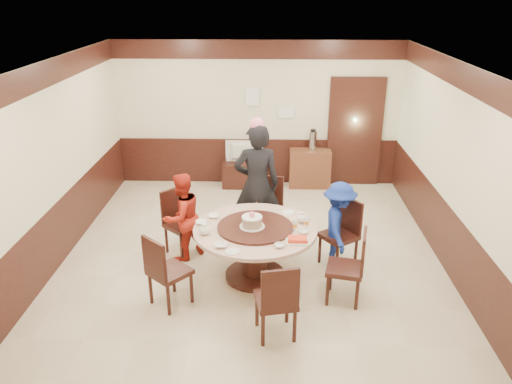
{
  "coord_description": "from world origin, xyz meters",
  "views": [
    {
      "loc": [
        0.26,
        -6.53,
        3.71
      ],
      "look_at": [
        0.07,
        -0.23,
        1.1
      ],
      "focal_mm": 35.0,
      "sensor_mm": 36.0,
      "label": 1
    }
  ],
  "objects_px": {
    "birthday_cake": "(252,221)",
    "thermos": "(313,141)",
    "banquet_table": "(255,242)",
    "person_standing": "(257,185)",
    "television": "(244,152)",
    "side_cabinet": "(310,168)",
    "person_red": "(182,217)",
    "person_blue": "(339,225)",
    "shrimp_platter": "(298,240)",
    "tv_stand": "(244,174)"
  },
  "relations": [
    {
      "from": "birthday_cake",
      "to": "television",
      "type": "distance_m",
      "value": 3.42
    },
    {
      "from": "thermos",
      "to": "television",
      "type": "bearing_deg",
      "value": -178.71
    },
    {
      "from": "thermos",
      "to": "banquet_table",
      "type": "bearing_deg",
      "value": -106.47
    },
    {
      "from": "side_cabinet",
      "to": "thermos",
      "type": "distance_m",
      "value": 0.57
    },
    {
      "from": "person_standing",
      "to": "shrimp_platter",
      "type": "relative_size",
      "value": 6.28
    },
    {
      "from": "banquet_table",
      "to": "birthday_cake",
      "type": "bearing_deg",
      "value": -149.0
    },
    {
      "from": "person_blue",
      "to": "thermos",
      "type": "height_order",
      "value": "person_blue"
    },
    {
      "from": "person_red",
      "to": "birthday_cake",
      "type": "xyz_separation_m",
      "value": [
        1.03,
        -0.55,
        0.21
      ]
    },
    {
      "from": "tv_stand",
      "to": "thermos",
      "type": "distance_m",
      "value": 1.5
    },
    {
      "from": "banquet_table",
      "to": "tv_stand",
      "type": "relative_size",
      "value": 1.93
    },
    {
      "from": "person_red",
      "to": "side_cabinet",
      "type": "xyz_separation_m",
      "value": [
        2.04,
        2.88,
        -0.28
      ]
    },
    {
      "from": "person_blue",
      "to": "television",
      "type": "height_order",
      "value": "person_blue"
    },
    {
      "from": "banquet_table",
      "to": "person_standing",
      "type": "bearing_deg",
      "value": 90.37
    },
    {
      "from": "banquet_table",
      "to": "shrimp_platter",
      "type": "xyz_separation_m",
      "value": [
        0.54,
        -0.38,
        0.24
      ]
    },
    {
      "from": "shrimp_platter",
      "to": "person_red",
      "type": "bearing_deg",
      "value": 150.71
    },
    {
      "from": "shrimp_platter",
      "to": "side_cabinet",
      "type": "relative_size",
      "value": 0.38
    },
    {
      "from": "thermos",
      "to": "shrimp_platter",
      "type": "bearing_deg",
      "value": -96.99
    },
    {
      "from": "person_standing",
      "to": "birthday_cake",
      "type": "bearing_deg",
      "value": 82.94
    },
    {
      "from": "person_red",
      "to": "thermos",
      "type": "bearing_deg",
      "value": -173.65
    },
    {
      "from": "person_blue",
      "to": "television",
      "type": "bearing_deg",
      "value": 28.53
    },
    {
      "from": "side_cabinet",
      "to": "person_red",
      "type": "bearing_deg",
      "value": -125.23
    },
    {
      "from": "birthday_cake",
      "to": "side_cabinet",
      "type": "height_order",
      "value": "birthday_cake"
    },
    {
      "from": "banquet_table",
      "to": "television",
      "type": "relative_size",
      "value": 2.24
    },
    {
      "from": "birthday_cake",
      "to": "thermos",
      "type": "bearing_deg",
      "value": 73.04
    },
    {
      "from": "shrimp_platter",
      "to": "television",
      "type": "relative_size",
      "value": 0.41
    },
    {
      "from": "tv_stand",
      "to": "side_cabinet",
      "type": "xyz_separation_m",
      "value": [
        1.29,
        0.03,
        0.12
      ]
    },
    {
      "from": "television",
      "to": "thermos",
      "type": "xyz_separation_m",
      "value": [
        1.33,
        0.03,
        0.23
      ]
    },
    {
      "from": "person_red",
      "to": "birthday_cake",
      "type": "bearing_deg",
      "value": 103.96
    },
    {
      "from": "person_blue",
      "to": "birthday_cake",
      "type": "relative_size",
      "value": 3.78
    },
    {
      "from": "banquet_table",
      "to": "side_cabinet",
      "type": "height_order",
      "value": "banquet_table"
    },
    {
      "from": "person_blue",
      "to": "thermos",
      "type": "xyz_separation_m",
      "value": [
        -0.14,
        3.04,
        0.31
      ]
    },
    {
      "from": "banquet_table",
      "to": "shrimp_platter",
      "type": "bearing_deg",
      "value": -34.81
    },
    {
      "from": "person_blue",
      "to": "person_standing",
      "type": "bearing_deg",
      "value": 60.95
    },
    {
      "from": "banquet_table",
      "to": "television",
      "type": "xyz_separation_m",
      "value": [
        -0.32,
        3.38,
        0.18
      ]
    },
    {
      "from": "person_standing",
      "to": "tv_stand",
      "type": "bearing_deg",
      "value": -87.62
    },
    {
      "from": "tv_stand",
      "to": "side_cabinet",
      "type": "relative_size",
      "value": 1.06
    },
    {
      "from": "television",
      "to": "side_cabinet",
      "type": "bearing_deg",
      "value": -178.76
    },
    {
      "from": "person_standing",
      "to": "tv_stand",
      "type": "xyz_separation_m",
      "value": [
        -0.31,
        2.3,
        -0.69
      ]
    },
    {
      "from": "banquet_table",
      "to": "person_standing",
      "type": "relative_size",
      "value": 0.87
    },
    {
      "from": "shrimp_platter",
      "to": "television",
      "type": "distance_m",
      "value": 3.86
    },
    {
      "from": "television",
      "to": "person_standing",
      "type": "bearing_deg",
      "value": 97.7
    },
    {
      "from": "birthday_cake",
      "to": "television",
      "type": "bearing_deg",
      "value": 94.76
    },
    {
      "from": "person_blue",
      "to": "thermos",
      "type": "relative_size",
      "value": 3.31
    },
    {
      "from": "person_standing",
      "to": "shrimp_platter",
      "type": "height_order",
      "value": "person_standing"
    },
    {
      "from": "tv_stand",
      "to": "thermos",
      "type": "height_order",
      "value": "thermos"
    },
    {
      "from": "side_cabinet",
      "to": "birthday_cake",
      "type": "bearing_deg",
      "value": -106.41
    },
    {
      "from": "birthday_cake",
      "to": "tv_stand",
      "type": "height_order",
      "value": "birthday_cake"
    },
    {
      "from": "television",
      "to": "side_cabinet",
      "type": "height_order",
      "value": "television"
    },
    {
      "from": "person_red",
      "to": "birthday_cake",
      "type": "height_order",
      "value": "person_red"
    },
    {
      "from": "person_red",
      "to": "television",
      "type": "xyz_separation_m",
      "value": [
        0.74,
        2.85,
        0.06
      ]
    }
  ]
}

